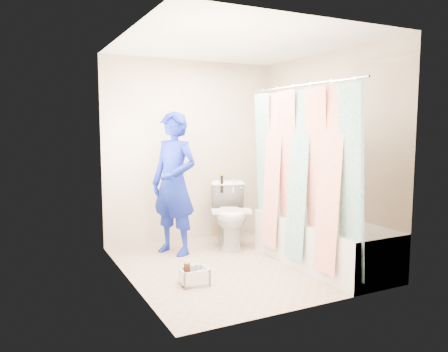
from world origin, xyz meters
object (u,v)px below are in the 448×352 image
bathtub (322,241)px  plumber (174,183)px  cleaning_caddy (195,277)px  toilet (230,215)px

bathtub → plumber: size_ratio=1.03×
plumber → cleaning_caddy: (-0.19, -1.09, -0.78)m
bathtub → plumber: 1.84m
toilet → plumber: (-0.76, -0.00, 0.45)m
bathtub → cleaning_caddy: size_ratio=6.08×
plumber → cleaning_caddy: size_ratio=5.92×
toilet → cleaning_caddy: bearing=-110.0°
bathtub → plumber: (-1.31, 1.15, 0.59)m
bathtub → plumber: plumber is taller
bathtub → cleaning_caddy: bathtub is taller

